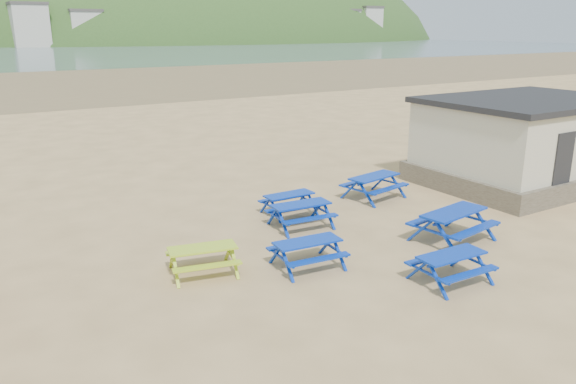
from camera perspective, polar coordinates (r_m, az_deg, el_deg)
ground at (r=15.25m, az=1.65°, el=-5.20°), size 400.00×400.00×0.00m
wet_sand at (r=67.51m, az=-25.41°, el=10.07°), size 400.00×400.00×0.00m
picnic_table_blue_a at (r=17.45m, az=0.12°, el=-1.22°), size 1.56×1.26×0.65m
picnic_table_blue_b at (r=16.31m, az=1.31°, el=-2.38°), size 1.83×1.52×0.72m
picnic_table_blue_c at (r=19.28m, az=8.71°, el=0.51°), size 2.14×1.84×0.79m
picnic_table_blue_d at (r=13.65m, az=1.99°, el=-6.31°), size 1.75×1.46×0.68m
picnic_table_blue_e at (r=13.40m, az=16.20°, el=-7.42°), size 1.68×1.37×0.69m
picnic_table_blue_f at (r=15.88m, az=16.40°, el=-3.33°), size 2.26×1.93×0.86m
picnic_table_yellow at (r=13.46m, az=-8.63°, el=-6.87°), size 1.82×1.58×0.66m
amenity_block at (r=22.73m, az=22.96°, el=4.85°), size 7.40×5.40×3.15m
headland_town at (r=261.03m, az=-9.95°, el=12.72°), size 264.00×144.00×108.00m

